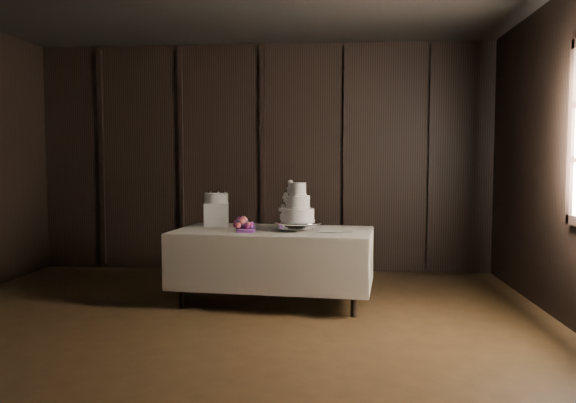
# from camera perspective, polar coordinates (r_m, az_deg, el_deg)

# --- Properties ---
(room) EXTENTS (6.08, 7.08, 3.08)m
(room) POSITION_cam_1_polar(r_m,az_deg,el_deg) (4.04, -8.82, 4.69)
(room) COLOR black
(room) RESTS_ON ground
(display_table) EXTENTS (2.09, 1.25, 0.76)m
(display_table) POSITION_cam_1_polar(r_m,az_deg,el_deg) (5.80, -1.49, -6.25)
(display_table) COLOR silver
(display_table) RESTS_ON ground
(cake_stand) EXTENTS (0.50, 0.50, 0.09)m
(cake_stand) POSITION_cam_1_polar(r_m,az_deg,el_deg) (5.67, 1.01, -2.51)
(cake_stand) COLOR silver
(cake_stand) RESTS_ON display_table
(wedding_cake) EXTENTS (0.37, 0.33, 0.39)m
(wedding_cake) POSITION_cam_1_polar(r_m,az_deg,el_deg) (5.63, 0.71, -0.50)
(wedding_cake) COLOR white
(wedding_cake) RESTS_ON cake_stand
(bouquet) EXTENTS (0.31, 0.40, 0.18)m
(bouquet) POSITION_cam_1_polar(r_m,az_deg,el_deg) (5.65, -4.60, -2.39)
(bouquet) COLOR #C34C66
(bouquet) RESTS_ON display_table
(box_pedestal) EXTENTS (0.30, 0.30, 0.25)m
(box_pedestal) POSITION_cam_1_polar(r_m,az_deg,el_deg) (6.12, -7.29, -1.31)
(box_pedestal) COLOR white
(box_pedestal) RESTS_ON display_table
(small_cake) EXTENTS (0.26, 0.26, 0.10)m
(small_cake) POSITION_cam_1_polar(r_m,az_deg,el_deg) (6.11, -7.30, 0.34)
(small_cake) COLOR white
(small_cake) RESTS_ON box_pedestal
(cake_knife) EXTENTS (0.37, 0.04, 0.01)m
(cake_knife) POSITION_cam_1_polar(r_m,az_deg,el_deg) (5.46, 4.17, -3.19)
(cake_knife) COLOR silver
(cake_knife) RESTS_ON display_table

